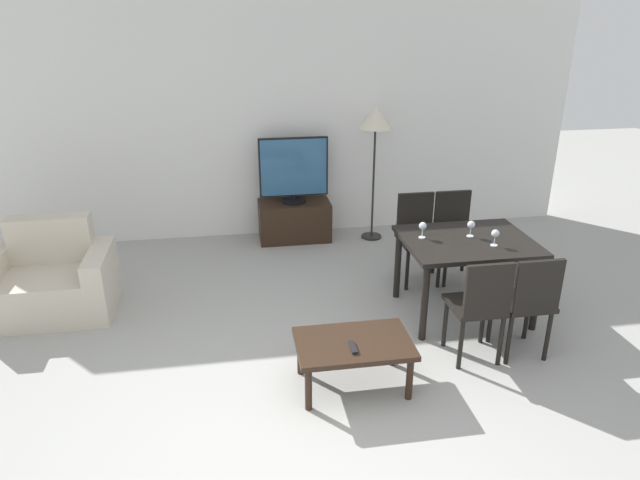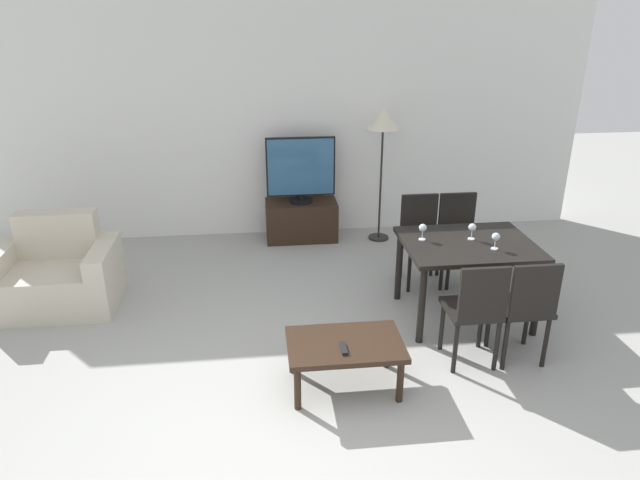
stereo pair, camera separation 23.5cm
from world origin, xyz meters
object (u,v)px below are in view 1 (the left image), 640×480
dining_chair_near (480,304)px  wine_glass_center (423,227)px  dining_chair_near_right (528,300)px  remote_primary (353,347)px  tv (294,170)px  armchair (51,282)px  wine_glass_right (471,226)px  tv_stand (295,221)px  floor_lamp (376,124)px  coffee_table (354,347)px  wine_glass_left (495,235)px  dining_table (467,249)px  dining_chair_far (455,230)px  dining_chair_far_left (417,233)px

dining_chair_near → wine_glass_center: (-0.19, 0.84, 0.32)m
dining_chair_near_right → remote_primary: size_ratio=5.90×
tv → armchair: bearing=-150.1°
wine_glass_center → dining_chair_near: bearing=-77.3°
wine_glass_center → wine_glass_right: 0.43m
tv_stand → floor_lamp: floor_lamp is taller
armchair → coffee_table: size_ratio=1.31×
wine_glass_center → floor_lamp: bearing=89.2°
wine_glass_left → wine_glass_center: size_ratio=1.00×
tv → remote_primary: size_ratio=5.30×
wine_glass_left → dining_chair_near: bearing=-121.7°
tv_stand → tv: bearing=-90.0°
dining_table → wine_glass_center: wine_glass_center is taller
dining_chair_far → wine_glass_center: 0.93m
dining_table → dining_chair_far_left: dining_chair_far_left is taller
tv_stand → dining_chair_near_right: bearing=-61.8°
tv_stand → dining_chair_far_left: bearing=-49.3°
tv_stand → wine_glass_center: wine_glass_center is taller
dining_chair_far → wine_glass_left: bearing=-92.3°
wine_glass_left → armchair: bearing=168.1°
tv_stand → wine_glass_right: (1.33, -1.96, 0.59)m
tv_stand → wine_glass_center: (0.90, -1.92, 0.59)m
tv → floor_lamp: size_ratio=0.51×
tv_stand → dining_chair_near_right: 3.14m
dining_table → wine_glass_center: size_ratio=7.64×
dining_chair_far → remote_primary: 2.26m
dining_table → dining_chair_far: dining_chair_far is taller
tv → dining_chair_near: tv is taller
tv_stand → coffee_table: (0.07, -2.92, 0.10)m
armchair → wine_glass_right: wine_glass_right is taller
dining_chair_far → remote_primary: dining_chair_far is taller
floor_lamp → wine_glass_left: 2.21m
dining_chair_far → dining_chair_far_left: same height
dining_chair_far → remote_primary: (-1.43, -1.75, -0.12)m
dining_table → floor_lamp: size_ratio=0.71×
armchair → wine_glass_left: (3.83, -0.81, 0.53)m
armchair → floor_lamp: bearing=21.0°
armchair → dining_chair_near: dining_chair_near is taller
remote_primary → wine_glass_right: wine_glass_right is taller
dining_chair_far_left → remote_primary: bearing=-120.8°
dining_chair_far → remote_primary: bearing=-129.3°
dining_chair_far → wine_glass_right: 0.78m
dining_chair_far → floor_lamp: bearing=115.6°
wine_glass_left → remote_primary: bearing=-149.4°
floor_lamp → wine_glass_right: bearing=-77.7°
armchair → dining_chair_far_left: size_ratio=1.23×
dining_table → dining_chair_far: 0.78m
tv → dining_chair_far_left: tv is taller
dining_table → dining_chair_near: dining_chair_near is taller
dining_chair_near → dining_chair_far: same height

